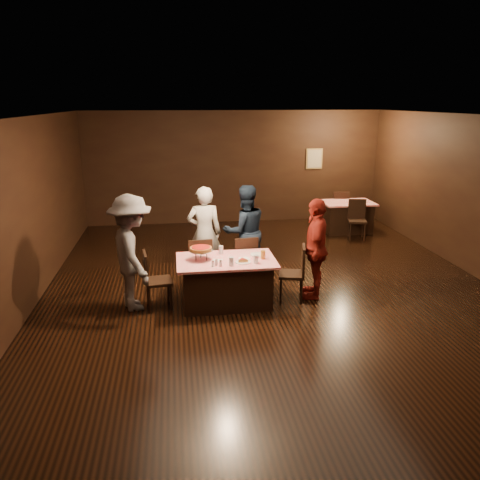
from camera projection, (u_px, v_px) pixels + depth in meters
The scene contains 23 objects.
room at pixel (274, 170), 7.74m from camera, with size 10.00×10.04×3.02m.
main_table at pixel (226, 282), 7.69m from camera, with size 1.60×1.00×0.77m, color red.
back_table at pixel (347, 217), 11.98m from camera, with size 1.30×0.90×0.77m, color red.
chair_far_left at pixel (199, 263), 8.33m from camera, with size 0.42×0.42×0.95m, color black.
chair_far_right at pixel (244, 260), 8.43m from camera, with size 0.42×0.42×0.95m, color black.
chair_end_left at pixel (158, 280), 7.52m from camera, with size 0.42×0.42×0.95m, color black.
chair_end_right at pixel (291, 273), 7.82m from camera, with size 0.42×0.42×0.95m, color black.
chair_back_near at pixel (357, 220), 11.29m from camera, with size 0.42×0.42×0.95m, color black.
chair_back_far at pixel (339, 208), 12.52m from camera, with size 0.42×0.42×0.95m, color black.
diner_white_jacket at pixel (204, 233), 8.71m from camera, with size 0.64×0.42×1.76m, color silver.
diner_navy_hoodie at pixel (245, 231), 8.80m from camera, with size 0.86×0.67×1.76m, color black.
diner_grey_knit at pixel (132, 253), 7.39m from camera, with size 1.21×0.69×1.87m, color #5C5C61.
diner_red_shirt at pixel (316, 249), 7.85m from camera, with size 1.01×0.42×1.72m, color maroon.
pizza_stand at pixel (201, 249), 7.53m from camera, with size 0.38×0.38×0.22m.
plate_with_slice at pixel (243, 261), 7.44m from camera, with size 0.25×0.25×0.06m.
plate_empty at pixel (258, 255), 7.80m from camera, with size 0.25×0.25×0.01m, color white.
glass_front_left at pixel (231, 261), 7.29m from camera, with size 0.08×0.08×0.14m, color silver.
glass_front_right at pixel (256, 259), 7.39m from camera, with size 0.08×0.08×0.14m, color silver.
glass_amber at pixel (263, 255), 7.60m from camera, with size 0.08×0.08×0.14m, color #BF7F26.
glass_back at pixel (221, 250), 7.84m from camera, with size 0.08×0.08×0.14m, color silver.
condiments at pixel (217, 263), 7.28m from camera, with size 0.17×0.10×0.09m.
napkin_center at pixel (244, 258), 7.62m from camera, with size 0.16×0.16×0.01m, color white.
napkin_left at pixel (217, 261), 7.52m from camera, with size 0.16×0.16×0.01m, color white.
Camera 1 is at (-1.65, -7.58, 3.25)m, focal length 35.00 mm.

